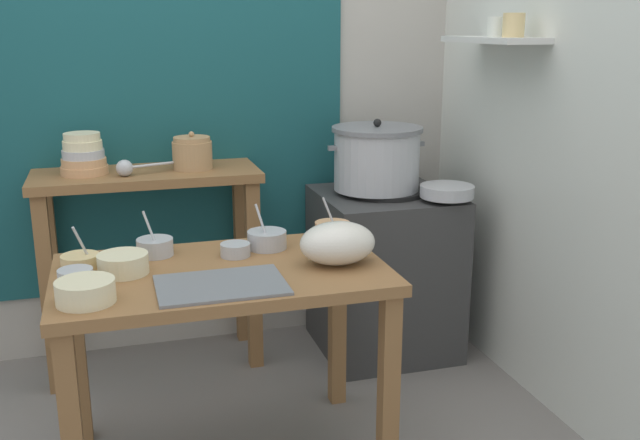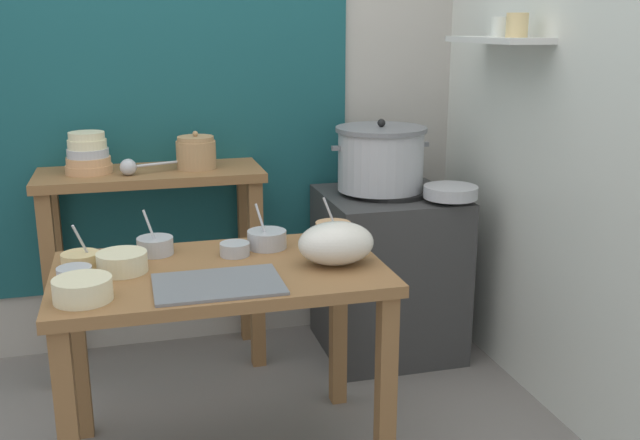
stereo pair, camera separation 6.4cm
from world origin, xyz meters
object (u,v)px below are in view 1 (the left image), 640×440
(plastic_bag, at_px, (338,243))
(prep_bowl_7, at_px, (75,276))
(bowl_stack_enamel, at_px, (83,156))
(prep_bowl_2, at_px, (85,291))
(prep_bowl_5, at_px, (332,230))
(prep_bowl_6, at_px, (80,261))
(serving_tray, at_px, (221,285))
(steamer_pot, at_px, (377,158))
(prep_table, at_px, (223,299))
(stove_block, at_px, (384,271))
(prep_bowl_0, at_px, (123,263))
(ladle, at_px, (128,168))
(prep_bowl_3, at_px, (235,249))
(wide_pan, at_px, (447,191))
(prep_bowl_1, at_px, (155,246))
(prep_bowl_4, at_px, (267,239))
(clay_pot, at_px, (192,153))
(back_shelf_table, at_px, (149,221))

(plastic_bag, relative_size, prep_bowl_7, 2.38)
(bowl_stack_enamel, relative_size, prep_bowl_2, 1.13)
(prep_bowl_5, xyz_separation_m, prep_bowl_6, (-0.91, -0.09, -0.01))
(plastic_bag, relative_size, prep_bowl_5, 1.58)
(serving_tray, bearing_deg, steamer_pot, 46.53)
(prep_table, xyz_separation_m, stove_block, (0.87, 0.72, -0.23))
(prep_bowl_0, height_order, prep_bowl_7, prep_bowl_0)
(ladle, xyz_separation_m, prep_bowl_5, (0.73, -0.54, -0.18))
(prep_bowl_0, bearing_deg, prep_table, -7.60)
(prep_bowl_0, xyz_separation_m, prep_bowl_3, (0.39, 0.08, -0.01))
(prep_bowl_3, bearing_deg, prep_bowl_2, -147.88)
(wide_pan, height_order, prep_bowl_1, prep_bowl_1)
(prep_bowl_1, bearing_deg, stove_block, 25.24)
(prep_bowl_7, bearing_deg, bowl_stack_enamel, 88.24)
(stove_block, bearing_deg, prep_bowl_2, -145.12)
(wide_pan, bearing_deg, ladle, 168.78)
(stove_block, relative_size, prep_bowl_7, 7.11)
(serving_tray, relative_size, prep_bowl_4, 2.42)
(ladle, relative_size, prep_bowl_2, 1.64)
(prep_table, distance_m, wide_pan, 1.20)
(serving_tray, bearing_deg, prep_bowl_6, 143.97)
(wide_pan, relative_size, prep_bowl_6, 1.51)
(serving_tray, height_order, prep_bowl_7, prep_bowl_7)
(prep_bowl_3, bearing_deg, prep_table, -119.42)
(bowl_stack_enamel, bearing_deg, prep_bowl_6, -91.20)
(ladle, bearing_deg, clay_pot, 15.77)
(ladle, relative_size, prep_bowl_7, 2.60)
(serving_tray, relative_size, prep_bowl_1, 2.42)
(prep_bowl_1, distance_m, prep_bowl_5, 0.66)
(prep_bowl_2, distance_m, prep_bowl_5, 0.99)
(prep_table, distance_m, prep_bowl_4, 0.30)
(prep_bowl_7, bearing_deg, wide_pan, 18.44)
(plastic_bag, bearing_deg, bowl_stack_enamel, 131.96)
(wide_pan, height_order, prep_bowl_3, wide_pan)
(prep_bowl_0, distance_m, prep_bowl_1, 0.20)
(back_shelf_table, bearing_deg, prep_bowl_3, -70.54)
(prep_bowl_1, bearing_deg, prep_bowl_7, -139.93)
(ladle, bearing_deg, bowl_stack_enamel, 151.98)
(stove_block, bearing_deg, prep_bowl_6, -156.43)
(ladle, distance_m, prep_bowl_6, 0.68)
(ladle, relative_size, prep_bowl_4, 1.73)
(bowl_stack_enamel, xyz_separation_m, prep_bowl_0, (0.12, -0.82, -0.22))
(prep_bowl_2, relative_size, prep_bowl_7, 1.58)
(stove_block, height_order, serving_tray, stove_block)
(plastic_bag, bearing_deg, prep_bowl_2, -170.91)
(steamer_pot, xyz_separation_m, prep_bowl_3, (-0.76, -0.61, -0.18))
(serving_tray, distance_m, prep_bowl_4, 0.42)
(bowl_stack_enamel, distance_m, serving_tray, 1.14)
(prep_table, distance_m, bowl_stack_enamel, 1.03)
(stove_block, height_order, prep_bowl_4, prep_bowl_4)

